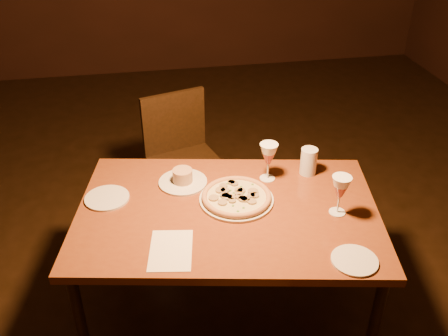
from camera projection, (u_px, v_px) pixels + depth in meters
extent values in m
plane|color=black|center=(187.00, 317.00, 2.56)|extent=(7.00, 7.00, 0.00)
cube|color=brown|center=(228.00, 213.00, 2.18)|extent=(1.44, 1.07, 0.04)
cylinder|color=black|center=(83.00, 333.00, 2.06)|extent=(0.05, 0.05, 0.66)
cylinder|color=black|center=(117.00, 223.00, 2.68)|extent=(0.05, 0.05, 0.66)
cylinder|color=black|center=(372.00, 335.00, 2.05)|extent=(0.05, 0.05, 0.66)
cylinder|color=black|center=(339.00, 224.00, 2.67)|extent=(0.05, 0.05, 0.66)
cube|color=black|center=(187.00, 166.00, 2.99)|extent=(0.50, 0.50, 0.04)
cube|color=black|center=(174.00, 122.00, 3.02)|extent=(0.39, 0.14, 0.38)
cylinder|color=black|center=(174.00, 217.00, 2.93)|extent=(0.03, 0.03, 0.41)
cylinder|color=black|center=(155.00, 189.00, 3.17)|extent=(0.03, 0.03, 0.41)
cylinder|color=black|center=(223.00, 203.00, 3.05)|extent=(0.03, 0.03, 0.41)
cylinder|color=black|center=(201.00, 177.00, 3.30)|extent=(0.03, 0.03, 0.41)
cylinder|color=silver|center=(236.00, 199.00, 2.22)|extent=(0.33, 0.33, 0.01)
cylinder|color=beige|center=(236.00, 197.00, 2.22)|extent=(0.30, 0.30, 0.01)
torus|color=tan|center=(236.00, 196.00, 2.21)|extent=(0.31, 0.31, 0.02)
cylinder|color=silver|center=(183.00, 182.00, 2.34)|extent=(0.23, 0.23, 0.01)
cylinder|color=tan|center=(183.00, 176.00, 2.32)|extent=(0.09, 0.09, 0.06)
cylinder|color=silver|center=(309.00, 161.00, 2.38)|extent=(0.08, 0.08, 0.13)
cylinder|color=silver|center=(107.00, 198.00, 2.23)|extent=(0.20, 0.20, 0.01)
cylinder|color=silver|center=(355.00, 260.00, 1.89)|extent=(0.18, 0.18, 0.01)
cube|color=silver|center=(171.00, 250.00, 1.94)|extent=(0.20, 0.26, 0.00)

